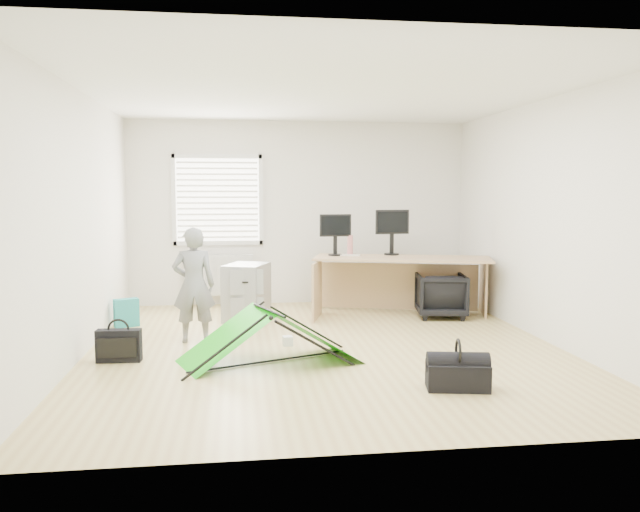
{
  "coord_description": "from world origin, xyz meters",
  "views": [
    {
      "loc": [
        -0.92,
        -6.53,
        1.68
      ],
      "look_at": [
        0.0,
        0.4,
        0.95
      ],
      "focal_mm": 35.0,
      "sensor_mm": 36.0,
      "label": 1
    }
  ],
  "objects": [
    {
      "name": "monitor_left",
      "position": [
        0.41,
        1.88,
        1.0
      ],
      "size": [
        0.44,
        0.13,
        0.42
      ],
      "primitive_type": "cube",
      "rotation": [
        0.0,
        0.0,
        0.09
      ],
      "color": "black",
      "rests_on": "desk"
    },
    {
      "name": "window",
      "position": [
        -1.2,
        2.71,
        1.55
      ],
      "size": [
        1.2,
        0.06,
        1.2
      ],
      "primitive_type": "cube",
      "color": "silver",
      "rests_on": "back_wall"
    },
    {
      "name": "tote_bag",
      "position": [
        -2.3,
        1.34,
        0.17
      ],
      "size": [
        0.32,
        0.23,
        0.35
      ],
      "primitive_type": "cube",
      "rotation": [
        0.0,
        0.0,
        0.39
      ],
      "color": "teal",
      "rests_on": "ground"
    },
    {
      "name": "white_box",
      "position": [
        -0.39,
        0.13,
        0.05
      ],
      "size": [
        0.11,
        0.11,
        0.1
      ],
      "primitive_type": "cube",
      "rotation": [
        0.0,
        0.0,
        0.11
      ],
      "color": "silver",
      "rests_on": "ground"
    },
    {
      "name": "radiator",
      "position": [
        -1.2,
        2.67,
        0.45
      ],
      "size": [
        1.0,
        0.12,
        0.6
      ],
      "primitive_type": "cube",
      "color": "silver",
      "rests_on": "back_wall"
    },
    {
      "name": "thermos",
      "position": [
        0.62,
        1.89,
        0.94
      ],
      "size": [
        0.09,
        0.09,
        0.28
      ],
      "primitive_type": "cylinder",
      "rotation": [
        0.0,
        0.0,
        0.15
      ],
      "color": "#B96A67",
      "rests_on": "desk"
    },
    {
      "name": "filing_cabinet",
      "position": [
        -0.81,
        1.57,
        0.37
      ],
      "size": [
        0.67,
        0.76,
        0.73
      ],
      "primitive_type": "cube",
      "rotation": [
        0.0,
        0.0,
        -0.37
      ],
      "color": "gray",
      "rests_on": "ground"
    },
    {
      "name": "keyboard",
      "position": [
        0.54,
        1.86,
        0.81
      ],
      "size": [
        0.44,
        0.27,
        0.02
      ],
      "primitive_type": "cube",
      "rotation": [
        0.0,
        0.0,
        -0.32
      ],
      "color": "beige",
      "rests_on": "desk"
    },
    {
      "name": "ground",
      "position": [
        0.0,
        0.0,
        0.0
      ],
      "size": [
        5.5,
        5.5,
        0.0
      ],
      "primitive_type": "plane",
      "color": "tan",
      "rests_on": "ground"
    },
    {
      "name": "storage_crate",
      "position": [
        1.92,
        2.1,
        0.13
      ],
      "size": [
        0.51,
        0.39,
        0.27
      ],
      "primitive_type": "cube",
      "rotation": [
        0.0,
        0.0,
        0.12
      ],
      "color": "silver",
      "rests_on": "ground"
    },
    {
      "name": "desk",
      "position": [
        1.27,
        1.56,
        0.4
      ],
      "size": [
        2.45,
        1.36,
        0.8
      ],
      "primitive_type": "cube",
      "rotation": [
        0.0,
        0.0,
        -0.28
      ],
      "color": "tan",
      "rests_on": "ground"
    },
    {
      "name": "back_wall",
      "position": [
        0.0,
        2.75,
        1.35
      ],
      "size": [
        5.0,
        0.02,
        2.7
      ],
      "primitive_type": "cube",
      "color": "silver",
      "rests_on": "ground"
    },
    {
      "name": "kite",
      "position": [
        -0.63,
        -0.53,
        0.26
      ],
      "size": [
        1.83,
        1.28,
        0.52
      ],
      "primitive_type": null,
      "rotation": [
        0.0,
        0.0,
        0.36
      ],
      "color": "#18B811",
      "rests_on": "ground"
    },
    {
      "name": "monitor_right",
      "position": [
        1.2,
        1.88,
        1.03
      ],
      "size": [
        0.49,
        0.17,
        0.46
      ],
      "primitive_type": "cube",
      "rotation": [
        0.0,
        0.0,
        0.13
      ],
      "color": "black",
      "rests_on": "desk"
    },
    {
      "name": "laptop_bag",
      "position": [
        -2.1,
        -0.3,
        0.16
      ],
      "size": [
        0.44,
        0.16,
        0.32
      ],
      "primitive_type": "cube",
      "rotation": [
        0.0,
        0.0,
        -0.07
      ],
      "color": "black",
      "rests_on": "ground"
    },
    {
      "name": "duffel_bag",
      "position": [
        0.92,
        -1.56,
        0.11
      ],
      "size": [
        0.56,
        0.36,
        0.23
      ],
      "primitive_type": "cube",
      "rotation": [
        0.0,
        0.0,
        -0.19
      ],
      "color": "black",
      "rests_on": "ground"
    },
    {
      "name": "office_chair",
      "position": [
        1.76,
        1.39,
        0.29
      ],
      "size": [
        0.73,
        0.74,
        0.59
      ],
      "primitive_type": "imported",
      "rotation": [
        0.0,
        0.0,
        2.98
      ],
      "color": "black",
      "rests_on": "ground"
    },
    {
      "name": "person",
      "position": [
        -1.41,
        0.43,
        0.64
      ],
      "size": [
        0.48,
        0.32,
        1.29
      ],
      "primitive_type": "imported",
      "rotation": [
        0.0,
        0.0,
        3.17
      ],
      "color": "slate",
      "rests_on": "ground"
    }
  ]
}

